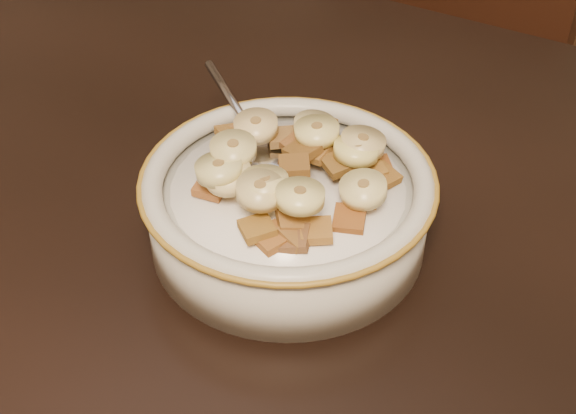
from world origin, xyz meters
The scene contains 44 objects.
table centered at (0.00, 0.00, 0.73)m, with size 1.40×0.90×0.04m, color black.
chair centered at (-0.10, 0.65, 0.47)m, with size 0.42×0.42×0.94m, color black.
cereal_bowl centered at (0.08, 0.07, 0.77)m, with size 0.19×0.19×0.05m, color #B5AF95.
milk centered at (0.08, 0.07, 0.80)m, with size 0.16×0.16×0.00m, color white.
spoon centered at (0.05, 0.08, 0.80)m, with size 0.03×0.05×0.01m, color #A7AAB5.
cereal_square_0 centered at (0.13, 0.05, 0.80)m, with size 0.02×0.02×0.01m, color brown.
cereal_square_1 centered at (0.10, 0.09, 0.81)m, with size 0.02×0.02×0.01m, color brown.
cereal_square_2 centered at (0.08, 0.09, 0.81)m, with size 0.02×0.02×0.01m, color olive.
cereal_square_3 centered at (0.11, 0.02, 0.80)m, with size 0.02×0.02×0.01m, color brown.
cereal_square_4 centered at (0.10, 0.01, 0.80)m, with size 0.02×0.02×0.01m, color brown.
cereal_square_5 centered at (0.12, 0.03, 0.80)m, with size 0.02×0.02×0.01m, color #945F1A.
cereal_square_6 centered at (0.09, 0.01, 0.81)m, with size 0.02×0.02×0.01m, color #8B5917.
cereal_square_7 centered at (0.02, 0.10, 0.80)m, with size 0.02×0.02×0.01m, color olive.
cereal_square_8 centered at (0.07, 0.12, 0.81)m, with size 0.02×0.02×0.01m, color brown.
cereal_square_9 centered at (0.01, 0.09, 0.80)m, with size 0.02×0.02×0.01m, color olive.
cereal_square_10 centered at (0.12, 0.12, 0.80)m, with size 0.02×0.02×0.01m, color brown.
cereal_square_11 centered at (0.08, 0.08, 0.82)m, with size 0.02×0.02×0.01m, color brown.
cereal_square_12 centered at (0.03, 0.07, 0.81)m, with size 0.02×0.02×0.01m, color brown.
cereal_square_13 centered at (0.05, 0.11, 0.80)m, with size 0.02×0.02×0.01m, color brown.
cereal_square_14 centered at (0.05, 0.10, 0.81)m, with size 0.02×0.02×0.01m, color brown.
cereal_square_15 centered at (0.13, 0.10, 0.80)m, with size 0.02×0.02×0.01m, color brown.
cereal_square_16 centered at (0.10, 0.03, 0.81)m, with size 0.02×0.02×0.01m, color brown.
cereal_square_17 centered at (0.08, 0.10, 0.81)m, with size 0.02×0.02×0.01m, color brown.
cereal_square_18 centered at (0.07, 0.09, 0.82)m, with size 0.02×0.02×0.01m, color brown.
cereal_square_19 centered at (0.08, 0.06, 0.82)m, with size 0.02×0.02×0.01m, color brown.
cereal_square_20 centered at (0.12, 0.10, 0.80)m, with size 0.02×0.02×0.01m, color brown.
cereal_square_21 centered at (0.11, 0.02, 0.80)m, with size 0.02×0.02×0.01m, color brown.
cereal_square_22 centered at (0.06, 0.13, 0.80)m, with size 0.02×0.02×0.01m, color brown.
cereal_square_23 centered at (0.03, 0.03, 0.80)m, with size 0.02×0.02×0.01m, color brown.
cereal_square_24 centered at (0.10, 0.13, 0.80)m, with size 0.02×0.02×0.01m, color brown.
cereal_square_25 centered at (0.12, 0.09, 0.80)m, with size 0.02×0.02×0.01m, color #995F1F.
cereal_square_26 centered at (0.13, 0.08, 0.81)m, with size 0.02×0.02×0.01m, color #8C611A.
banana_slice_0 centered at (0.13, 0.07, 0.81)m, with size 0.03×0.03×0.01m, color #F4E886.
banana_slice_1 centered at (0.11, 0.10, 0.82)m, with size 0.03×0.03×0.01m, color #FFEE82.
banana_slice_2 centered at (0.04, 0.05, 0.83)m, with size 0.03×0.03×0.01m, color #D9BE6B.
banana_slice_3 centered at (0.08, 0.04, 0.82)m, with size 0.03×0.03×0.01m, color #EFD484.
banana_slice_4 centered at (0.08, 0.10, 0.82)m, with size 0.03×0.03×0.01m, color #FFE986.
banana_slice_5 centered at (0.04, 0.03, 0.82)m, with size 0.03×0.03×0.01m, color #D0C581.
banana_slice_6 centered at (0.07, 0.11, 0.82)m, with size 0.03×0.03×0.01m, color #E9C97E.
banana_slice_7 centered at (0.08, 0.03, 0.82)m, with size 0.03×0.03×0.01m, color tan.
banana_slice_8 centered at (0.11, 0.11, 0.82)m, with size 0.03×0.03×0.01m, color #CBC085.
banana_slice_9 centered at (0.05, 0.03, 0.82)m, with size 0.03×0.03×0.01m, color #DCCA75.
banana_slice_10 centered at (0.03, 0.09, 0.82)m, with size 0.03×0.03×0.01m, color beige.
banana_slice_11 centered at (0.10, 0.03, 0.82)m, with size 0.03×0.03×0.01m, color #DDD079.
Camera 1 is at (0.29, -0.30, 1.14)m, focal length 50.00 mm.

